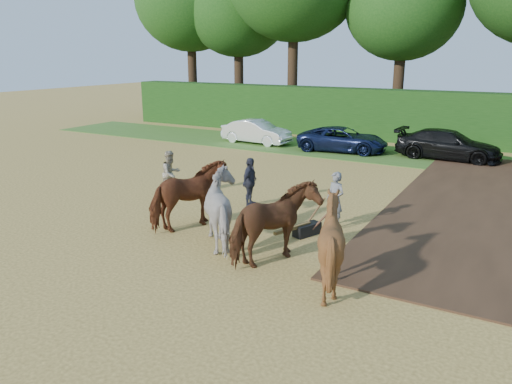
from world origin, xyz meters
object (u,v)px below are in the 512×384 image
(plough_team, at_px, (253,216))
(spectator_far, at_px, (250,182))
(spectator_near, at_px, (171,174))
(parked_cars, at_px, (492,150))

(plough_team, bearing_deg, spectator_far, 121.30)
(spectator_near, bearing_deg, plough_team, -111.65)
(spectator_near, height_order, plough_team, plough_team)
(spectator_far, relative_size, parked_cars, 0.06)
(spectator_near, height_order, spectator_far, spectator_near)
(spectator_far, distance_m, plough_team, 4.17)
(spectator_near, distance_m, parked_cars, 15.05)
(spectator_near, relative_size, plough_team, 0.24)
(spectator_near, xyz_separation_m, spectator_far, (3.12, 0.35, -0.00))
(spectator_far, xyz_separation_m, plough_team, (2.16, -3.56, 0.16))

